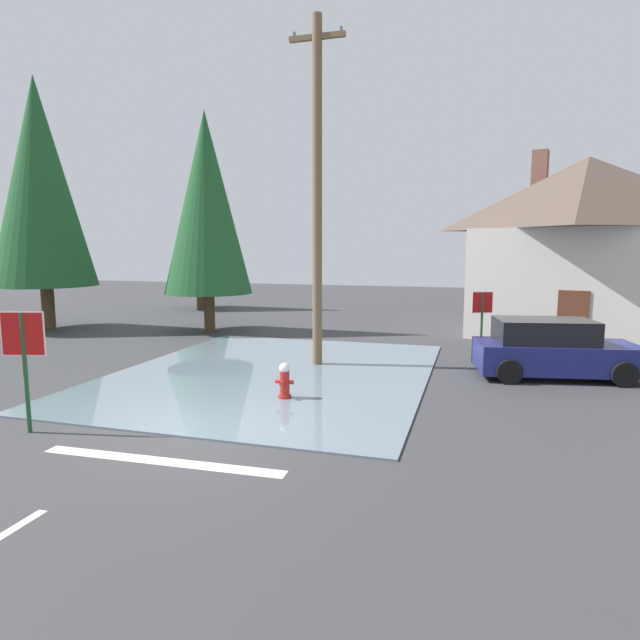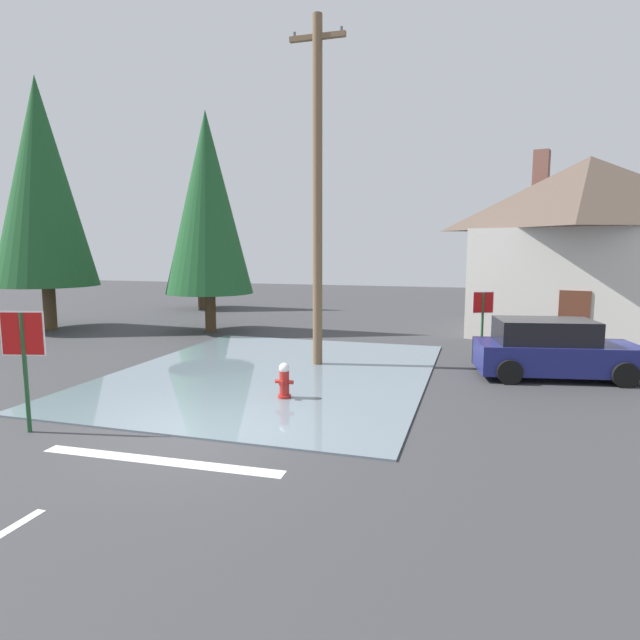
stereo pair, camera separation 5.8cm
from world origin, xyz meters
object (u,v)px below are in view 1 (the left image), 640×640
(stop_sign_far, at_px, (482,310))
(pine_tree_tall_left, at_px, (206,204))
(utility_pole, at_px, (317,190))
(parked_car, at_px, (552,350))
(stop_sign_near, at_px, (24,346))
(fire_hydrant, at_px, (285,381))
(house, at_px, (584,245))
(pine_tree_mid_left, at_px, (40,183))
(pine_tree_short_left, at_px, (198,223))

(stop_sign_far, height_order, pine_tree_tall_left, pine_tree_tall_left)
(utility_pole, distance_m, parked_car, 7.79)
(stop_sign_near, distance_m, stop_sign_far, 13.22)
(stop_sign_far, bearing_deg, fire_hydrant, -122.08)
(fire_hydrant, distance_m, pine_tree_tall_left, 11.78)
(house, height_order, pine_tree_tall_left, pine_tree_tall_left)
(fire_hydrant, bearing_deg, utility_pole, 94.96)
(house, bearing_deg, parked_car, -104.09)
(pine_tree_mid_left, bearing_deg, utility_pole, -14.97)
(fire_hydrant, distance_m, utility_pole, 5.95)
(utility_pole, bearing_deg, pine_tree_mid_left, 165.03)
(stop_sign_far, distance_m, pine_tree_tall_left, 11.57)
(fire_hydrant, xyz_separation_m, utility_pole, (-0.32, 3.69, 4.66))
(house, xyz_separation_m, pine_tree_tall_left, (-14.53, -3.08, 1.65))
(house, height_order, pine_tree_mid_left, pine_tree_mid_left)
(utility_pole, xyz_separation_m, parked_car, (6.46, 0.33, -4.33))
(house, bearing_deg, pine_tree_mid_left, -168.08)
(pine_tree_short_left, bearing_deg, pine_tree_tall_left, -58.58)
(parked_car, xyz_separation_m, pine_tree_tall_left, (-12.60, 4.57, 4.49))
(fire_hydrant, height_order, parked_car, parked_car)
(parked_car, bearing_deg, pine_tree_short_left, 144.85)
(pine_tree_mid_left, relative_size, pine_tree_short_left, 1.26)
(stop_sign_far, height_order, pine_tree_mid_left, pine_tree_mid_left)
(parked_car, relative_size, pine_tree_short_left, 0.53)
(stop_sign_near, distance_m, pine_tree_mid_left, 14.90)
(stop_sign_far, bearing_deg, stop_sign_near, -128.28)
(utility_pole, relative_size, pine_tree_tall_left, 1.10)
(utility_pole, height_order, house, utility_pole)
(pine_tree_tall_left, height_order, pine_tree_mid_left, pine_tree_mid_left)
(utility_pole, relative_size, stop_sign_far, 4.80)
(pine_tree_tall_left, bearing_deg, house, 11.99)
(house, height_order, pine_tree_short_left, pine_tree_short_left)
(house, bearing_deg, pine_tree_tall_left, -168.01)
(pine_tree_tall_left, bearing_deg, stop_sign_far, -8.70)
(stop_sign_near, xyz_separation_m, utility_pole, (3.52, 7.13, 3.43))
(pine_tree_tall_left, bearing_deg, pine_tree_short_left, 121.42)
(fire_hydrant, relative_size, pine_tree_tall_left, 0.10)
(stop_sign_far, distance_m, pine_tree_mid_left, 18.26)
(utility_pole, bearing_deg, pine_tree_short_left, 130.82)
(utility_pole, xyz_separation_m, house, (8.39, 7.98, -1.50))
(house, height_order, parked_car, house)
(stop_sign_near, bearing_deg, pine_tree_mid_left, 131.75)
(fire_hydrant, distance_m, stop_sign_far, 8.25)
(stop_sign_far, height_order, house, house)
(utility_pole, height_order, parked_car, utility_pole)
(parked_car, bearing_deg, stop_sign_near, -143.27)
(utility_pole, bearing_deg, house, 43.59)
(stop_sign_near, relative_size, fire_hydrant, 2.70)
(parked_car, height_order, pine_tree_short_left, pine_tree_short_left)
(pine_tree_mid_left, distance_m, pine_tree_short_left, 9.33)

